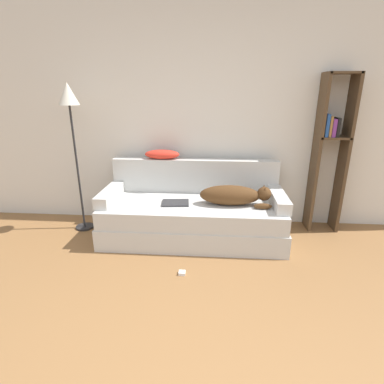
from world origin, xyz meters
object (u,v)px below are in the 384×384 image
object	(u,v)px
laptop	(175,203)
throw_pillow	(162,154)
dog	(234,195)
floor_lamp	(70,111)
power_adapter	(182,273)
bookshelf	(331,148)
couch	(193,220)

from	to	relation	value
laptop	throw_pillow	size ratio (longest dim) A/B	0.75
dog	laptop	size ratio (longest dim) A/B	2.45
laptop	floor_lamp	xyz separation A→B (m)	(-1.19, 0.22, 0.98)
laptop	power_adapter	xyz separation A→B (m)	(0.15, -0.69, -0.44)
throw_pillow	power_adapter	bearing A→B (deg)	-72.49
throw_pillow	bookshelf	distance (m)	1.98
bookshelf	floor_lamp	bearing A→B (deg)	-175.42
laptop	couch	bearing A→B (deg)	15.87
dog	power_adapter	bearing A→B (deg)	-124.95
couch	dog	distance (m)	0.57
laptop	bookshelf	world-z (taller)	bookshelf
laptop	floor_lamp	distance (m)	1.56
throw_pillow	floor_lamp	distance (m)	1.13
dog	throw_pillow	size ratio (longest dim) A/B	1.84
throw_pillow	floor_lamp	xyz separation A→B (m)	(-0.98, -0.23, 0.52)
bookshelf	floor_lamp	size ratio (longest dim) A/B	1.06
dog	floor_lamp	distance (m)	2.04
dog	bookshelf	size ratio (longest dim) A/B	0.42
throw_pillow	power_adapter	world-z (taller)	throw_pillow
floor_lamp	bookshelf	bearing A→B (deg)	4.58
laptop	power_adapter	bearing A→B (deg)	-83.69
floor_lamp	couch	bearing A→B (deg)	-5.94
power_adapter	throw_pillow	bearing A→B (deg)	107.51
throw_pillow	dog	bearing A→B (deg)	-26.41
throw_pillow	floor_lamp	world-z (taller)	floor_lamp
dog	throw_pillow	xyz separation A→B (m)	(-0.86, 0.43, 0.35)
bookshelf	floor_lamp	xyz separation A→B (m)	(-2.95, -0.24, 0.41)
bookshelf	floor_lamp	distance (m)	2.99
laptop	throw_pillow	world-z (taller)	throw_pillow
dog	throw_pillow	world-z (taller)	throw_pillow
throw_pillow	power_adapter	size ratio (longest dim) A/B	6.72
dog	throw_pillow	bearing A→B (deg)	153.59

